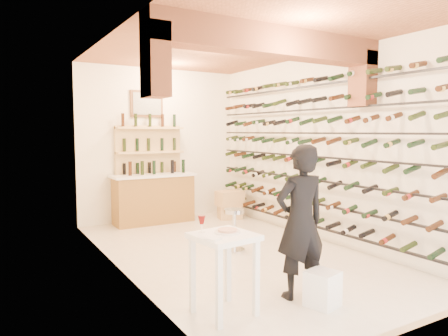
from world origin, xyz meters
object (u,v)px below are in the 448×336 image
(wine_rack, at_px, (310,151))
(back_counter, at_px, (154,197))
(chrome_barstool, at_px, (234,227))
(white_stool, at_px, (323,289))
(person, at_px, (300,222))
(crate_lower, at_px, (230,212))
(tasting_table, at_px, (224,248))

(wine_rack, distance_m, back_counter, 3.38)
(chrome_barstool, bearing_deg, white_stool, -97.12)
(back_counter, distance_m, chrome_barstool, 2.57)
(white_stool, bearing_deg, person, 97.94)
(back_counter, xyz_separation_m, white_stool, (0.09, -4.81, -0.34))
(crate_lower, bearing_deg, chrome_barstool, -119.46)
(back_counter, bearing_deg, chrome_barstool, -81.68)
(chrome_barstool, height_order, crate_lower, chrome_barstool)
(white_stool, bearing_deg, wine_rack, 51.14)
(tasting_table, height_order, crate_lower, tasting_table)
(wine_rack, xyz_separation_m, crate_lower, (-0.28, 2.20, -1.41))
(white_stool, relative_size, person, 0.22)
(person, bearing_deg, wine_rack, -129.54)
(chrome_barstool, distance_m, crate_lower, 2.42)
(wine_rack, distance_m, person, 2.65)
(tasting_table, relative_size, chrome_barstool, 1.54)
(chrome_barstool, bearing_deg, back_counter, 98.32)
(tasting_table, xyz_separation_m, person, (0.97, -0.05, 0.18))
(person, height_order, crate_lower, person)
(crate_lower, bearing_deg, tasting_table, -121.90)
(white_stool, relative_size, chrome_barstool, 0.58)
(wine_rack, distance_m, white_stool, 3.09)
(tasting_table, relative_size, crate_lower, 2.14)
(wine_rack, xyz_separation_m, white_stool, (-1.74, -2.16, -1.36))
(back_counter, distance_m, person, 4.50)
(white_stool, distance_m, chrome_barstool, 2.29)
(wine_rack, xyz_separation_m, person, (-1.79, -1.84, -0.68))
(back_counter, bearing_deg, wine_rack, -55.34)
(wine_rack, height_order, person, wine_rack)
(back_counter, distance_m, crate_lower, 1.66)
(wine_rack, height_order, tasting_table, wine_rack)
(person, relative_size, chrome_barstool, 2.63)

